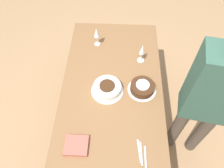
# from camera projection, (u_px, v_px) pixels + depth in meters

# --- Properties ---
(ground_plane) EXTENTS (12.00, 12.00, 0.00)m
(ground_plane) POSITION_uv_depth(u_px,v_px,m) (112.00, 124.00, 2.48)
(ground_plane) COLOR #A87F56
(dining_table) EXTENTS (1.65, 0.87, 0.74)m
(dining_table) POSITION_uv_depth(u_px,v_px,m) (112.00, 94.00, 1.96)
(dining_table) COLOR brown
(dining_table) RESTS_ON ground_plane
(cake_center_white) EXTENTS (0.27, 0.27, 0.08)m
(cake_center_white) POSITION_uv_depth(u_px,v_px,m) (107.00, 88.00, 1.82)
(cake_center_white) COLOR white
(cake_center_white) RESTS_ON dining_table
(cake_front_chocolate) EXTENTS (0.24, 0.24, 0.08)m
(cake_front_chocolate) POSITION_uv_depth(u_px,v_px,m) (142.00, 87.00, 1.83)
(cake_front_chocolate) COLOR white
(cake_front_chocolate) RESTS_ON dining_table
(wine_glass_near) EXTENTS (0.06, 0.06, 0.20)m
(wine_glass_near) POSITION_uv_depth(u_px,v_px,m) (142.00, 50.00, 1.94)
(wine_glass_near) COLOR silver
(wine_glass_near) RESTS_ON dining_table
(wine_glass_far) EXTENTS (0.06, 0.06, 0.20)m
(wine_glass_far) POSITION_uv_depth(u_px,v_px,m) (97.00, 33.00, 2.06)
(wine_glass_far) COLOR silver
(wine_glass_far) RESTS_ON dining_table
(fork_pile) EXTENTS (0.22, 0.06, 0.01)m
(fork_pile) POSITION_uv_depth(u_px,v_px,m) (142.00, 154.00, 1.54)
(fork_pile) COLOR silver
(fork_pile) RESTS_ON dining_table
(napkin_stack) EXTENTS (0.15, 0.17, 0.03)m
(napkin_stack) POSITION_uv_depth(u_px,v_px,m) (76.00, 145.00, 1.57)
(napkin_stack) COLOR #B75B4C
(napkin_stack) RESTS_ON dining_table
(person_cutting) EXTENTS (0.29, 0.43, 1.57)m
(person_cutting) POSITION_uv_depth(u_px,v_px,m) (212.00, 98.00, 1.58)
(person_cutting) COLOR #4C4238
(person_cutting) RESTS_ON ground_plane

